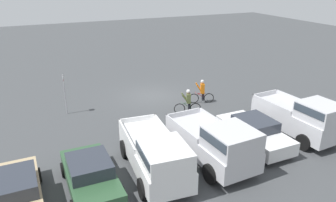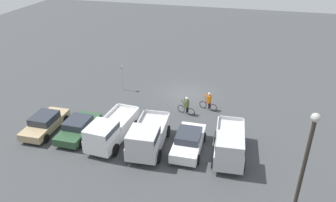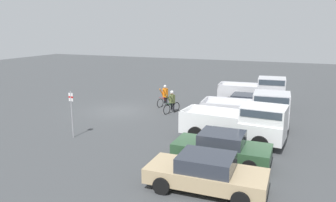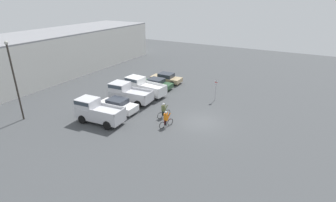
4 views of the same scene
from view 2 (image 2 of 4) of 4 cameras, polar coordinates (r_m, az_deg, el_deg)
name	(u,v)px [view 2 (image 2 of 4)]	position (r m, az deg, el deg)	size (l,w,h in m)	color
ground_plane	(186,93)	(31.30, 3.07, 1.33)	(80.00, 80.00, 0.00)	#424447
pickup_truck_0	(230,144)	(22.36, 10.67, -7.40)	(2.37, 4.95, 2.30)	silver
sedan_0	(189,141)	(23.08, 3.61, -7.01)	(2.03, 4.35, 1.48)	white
pickup_truck_1	(147,137)	(22.82, -3.63, -6.20)	(2.54, 5.14, 2.23)	silver
pickup_truck_2	(110,130)	(23.94, -10.03, -5.00)	(2.47, 5.44, 2.11)	white
sedan_1	(78,127)	(25.57, -15.33, -4.44)	(2.02, 4.27, 1.37)	#2D5133
sedan_2	(45,123)	(26.94, -20.61, -3.57)	(2.03, 4.44, 1.37)	tan
cyclist_0	(186,105)	(27.43, 3.24, -0.79)	(1.63, 0.67, 1.63)	black
cyclist_1	(209,101)	(28.27, 7.11, -0.04)	(1.64, 0.67, 1.67)	black
fire_lane_sign	(122,75)	(31.66, -8.02, 4.50)	(0.06, 0.30, 2.59)	#9E9EA3
lamppost	(300,184)	(14.96, 21.95, -13.19)	(0.36, 0.36, 7.89)	#2D2823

